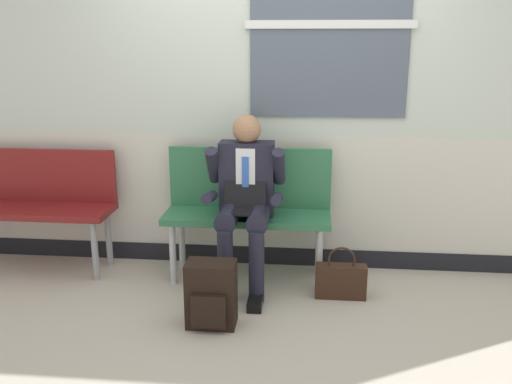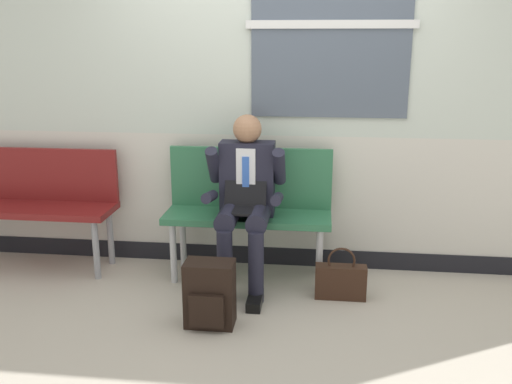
{
  "view_description": "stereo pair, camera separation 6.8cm",
  "coord_description": "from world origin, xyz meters",
  "px_view_note": "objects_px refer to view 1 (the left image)",
  "views": [
    {
      "loc": [
        0.29,
        -3.61,
        1.81
      ],
      "look_at": [
        -0.09,
        0.17,
        0.75
      ],
      "focal_mm": 39.13,
      "sensor_mm": 36.0,
      "label": 1
    },
    {
      "loc": [
        0.35,
        -3.6,
        1.81
      ],
      "look_at": [
        -0.09,
        0.17,
        0.75
      ],
      "focal_mm": 39.13,
      "sensor_mm": 36.0,
      "label": 2
    }
  ],
  "objects_px": {
    "bench_empty": "(37,199)",
    "person_seated": "(245,197)",
    "backpack": "(211,295)",
    "bench_with_person": "(248,202)",
    "handbag": "(341,280)"
  },
  "relations": [
    {
      "from": "bench_with_person",
      "to": "backpack",
      "type": "bearing_deg",
      "value": -99.88
    },
    {
      "from": "bench_empty",
      "to": "person_seated",
      "type": "bearing_deg",
      "value": -6.82
    },
    {
      "from": "person_seated",
      "to": "handbag",
      "type": "relative_size",
      "value": 3.3
    },
    {
      "from": "person_seated",
      "to": "backpack",
      "type": "bearing_deg",
      "value": -102.99
    },
    {
      "from": "bench_with_person",
      "to": "handbag",
      "type": "distance_m",
      "value": 0.91
    },
    {
      "from": "backpack",
      "to": "bench_empty",
      "type": "bearing_deg",
      "value": 151.43
    },
    {
      "from": "bench_empty",
      "to": "backpack",
      "type": "distance_m",
      "value": 1.79
    },
    {
      "from": "bench_with_person",
      "to": "handbag",
      "type": "relative_size",
      "value": 3.25
    },
    {
      "from": "person_seated",
      "to": "backpack",
      "type": "height_order",
      "value": "person_seated"
    },
    {
      "from": "bench_with_person",
      "to": "backpack",
      "type": "relative_size",
      "value": 2.88
    },
    {
      "from": "bench_empty",
      "to": "person_seated",
      "type": "distance_m",
      "value": 1.7
    },
    {
      "from": "bench_empty",
      "to": "backpack",
      "type": "height_order",
      "value": "bench_empty"
    },
    {
      "from": "handbag",
      "to": "person_seated",
      "type": "bearing_deg",
      "value": 168.26
    },
    {
      "from": "handbag",
      "to": "bench_with_person",
      "type": "bearing_deg",
      "value": 153.4
    },
    {
      "from": "bench_empty",
      "to": "backpack",
      "type": "bearing_deg",
      "value": -28.57
    }
  ]
}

